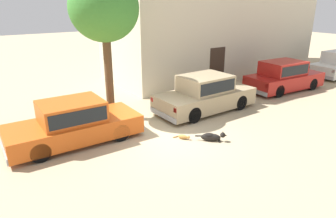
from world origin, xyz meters
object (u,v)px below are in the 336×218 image
(parked_sedan_nearest, at_px, (74,122))
(stray_dog_spotted, at_px, (212,137))
(acacia_tree_left, at_px, (104,10))
(parked_sedan_third, at_px, (284,76))
(stray_cat, at_px, (183,137))
(parked_sedan_second, at_px, (205,93))

(parked_sedan_nearest, relative_size, stray_dog_spotted, 5.29)
(stray_dog_spotted, bearing_deg, acacia_tree_left, 157.93)
(parked_sedan_third, height_order, stray_cat, parked_sedan_third)
(parked_sedan_third, bearing_deg, stray_cat, -162.76)
(stray_dog_spotted, distance_m, stray_cat, 0.98)
(stray_cat, bearing_deg, parked_sedan_second, 93.34)
(stray_dog_spotted, bearing_deg, parked_sedan_nearest, -171.79)
(stray_cat, bearing_deg, parked_sedan_third, 70.86)
(parked_sedan_third, height_order, acacia_tree_left, acacia_tree_left)
(parked_sedan_nearest, xyz_separation_m, stray_cat, (3.13, -1.94, -0.63))
(parked_sedan_nearest, bearing_deg, acacia_tree_left, 35.77)
(parked_sedan_second, xyz_separation_m, stray_dog_spotted, (-1.82, -2.48, -0.60))
(parked_sedan_second, height_order, stray_dog_spotted, parked_sedan_second)
(stray_dog_spotted, distance_m, acacia_tree_left, 5.98)
(stray_dog_spotted, bearing_deg, parked_sedan_second, 96.10)
(parked_sedan_second, height_order, stray_cat, parked_sedan_second)
(parked_sedan_third, bearing_deg, acacia_tree_left, 175.40)
(parked_sedan_third, bearing_deg, parked_sedan_second, -175.13)
(parked_sedan_nearest, bearing_deg, stray_cat, -31.01)
(parked_sedan_nearest, relative_size, acacia_tree_left, 0.81)
(stray_cat, relative_size, acacia_tree_left, 0.09)
(acacia_tree_left, bearing_deg, stray_dog_spotted, -64.44)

